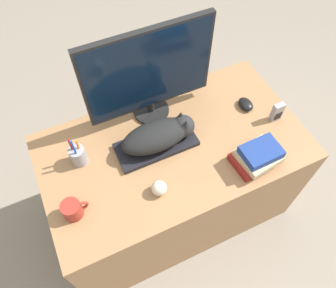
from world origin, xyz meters
name	(u,v)px	position (x,y,z in m)	size (l,w,h in m)	color
ground_plane	(198,254)	(0.00, 0.00, 0.00)	(12.00, 12.00, 0.00)	gray
desk	(173,179)	(0.00, 0.36, 0.35)	(1.29, 0.72, 0.70)	#9E7047
keyboard	(156,144)	(-0.08, 0.40, 0.71)	(0.39, 0.17, 0.02)	black
cat	(161,134)	(-0.05, 0.40, 0.78)	(0.36, 0.16, 0.13)	black
monitor	(149,73)	(-0.01, 0.60, 0.97)	(0.62, 0.18, 0.50)	black
computer_mouse	(246,104)	(0.44, 0.43, 0.72)	(0.07, 0.09, 0.04)	black
coffee_mug	(73,210)	(-0.53, 0.23, 0.74)	(0.11, 0.08, 0.08)	#9E2D23
pen_cup	(78,155)	(-0.43, 0.47, 0.75)	(0.07, 0.07, 0.19)	#939399
baseball	(159,188)	(-0.16, 0.17, 0.74)	(0.07, 0.07, 0.07)	beige
phone	(277,112)	(0.54, 0.29, 0.76)	(0.06, 0.03, 0.11)	#99999E
book_stack	(258,156)	(0.31, 0.12, 0.75)	(0.23, 0.18, 0.11)	maroon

